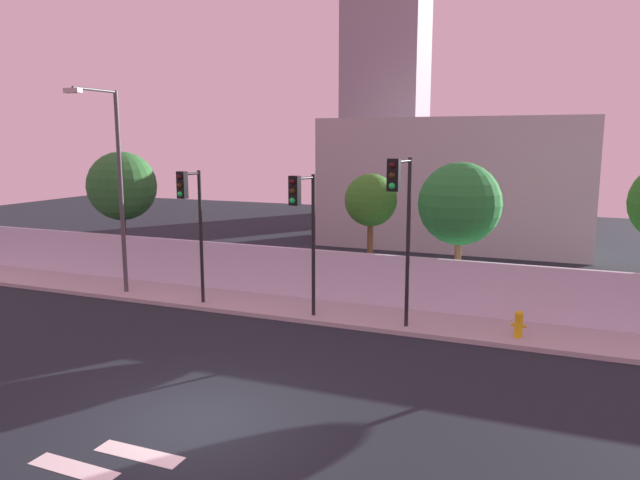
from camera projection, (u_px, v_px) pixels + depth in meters
name	position (u px, v px, depth m)	size (l,w,h in m)	color
ground_plane	(198.00, 421.00, 12.52)	(80.00, 80.00, 0.00)	black
sidewalk	(335.00, 314.00, 20.00)	(36.00, 2.40, 0.15)	#AEAEAE
perimeter_wall	(348.00, 277.00, 21.02)	(36.00, 0.18, 1.80)	silver
traffic_light_left	(191.00, 209.00, 20.22)	(0.37, 1.08, 4.65)	black
traffic_light_center	(303.00, 215.00, 18.57)	(0.44, 1.25, 4.61)	black
traffic_light_right	(401.00, 207.00, 17.17)	(0.36, 1.67, 5.17)	black
street_lamp_curbside	(115.00, 176.00, 21.66)	(0.60, 2.27, 7.43)	#4C4C51
fire_hydrant	(519.00, 323.00, 17.34)	(0.44, 0.26, 0.80)	gold
roadside_tree_leftmost	(122.00, 186.00, 25.83)	(2.97, 2.97, 5.34)	brown
roadside_tree_midleft	(371.00, 201.00, 21.70)	(1.92, 1.92, 4.63)	brown
roadside_tree_midright	(460.00, 204.00, 20.51)	(2.87, 2.87, 5.09)	brown
low_building_distant	(455.00, 183.00, 32.93)	(14.21, 6.00, 6.98)	#B0B0B0
tower_on_skyline	(386.00, 54.00, 45.22)	(5.86, 5.00, 24.45)	gray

